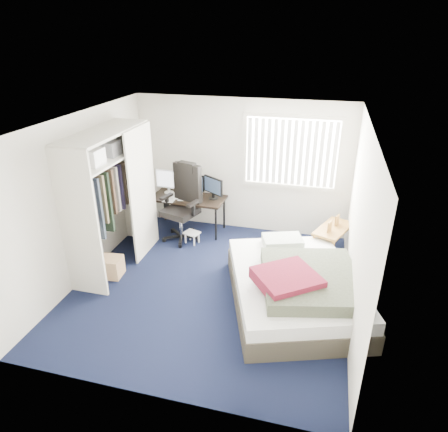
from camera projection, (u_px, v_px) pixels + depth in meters
name	position (u px, v px, depth m)	size (l,w,h in m)	color
ground	(211.00, 286.00, 6.11)	(4.20, 4.20, 0.00)	black
room_shell	(209.00, 194.00, 5.47)	(4.20, 4.20, 4.20)	silver
window_assembly	(291.00, 152.00, 7.01)	(1.72, 0.09, 1.32)	white
closet	(110.00, 187.00, 6.15)	(0.64, 1.84, 2.22)	beige
desk	(189.00, 195.00, 7.55)	(1.43, 0.70, 1.14)	black
office_chair	(183.00, 210.00, 7.33)	(0.83, 0.83, 1.42)	black
footstool	(192.00, 235.00, 7.28)	(0.32, 0.28, 0.22)	white
nightstand	(333.00, 231.00, 6.68)	(0.69, 0.91, 0.74)	brown
bed	(295.00, 286.00, 5.58)	(2.29, 2.64, 0.72)	#3B352A
pine_box	(109.00, 267.00, 6.31)	(0.42, 0.32, 0.32)	#A67A53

